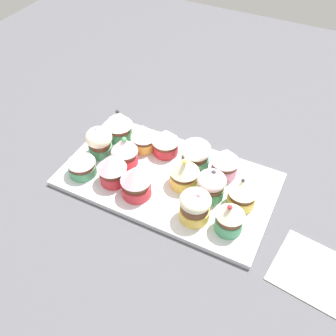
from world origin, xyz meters
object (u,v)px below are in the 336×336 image
cupcake_12 (166,141)px  napkin (319,274)px  cupcake_0 (81,163)px  cupcake_4 (230,217)px  cupcake_11 (143,136)px  cupcake_7 (184,172)px  cupcake_8 (211,185)px  cupcake_6 (125,149)px  cupcake_10 (118,124)px  cupcake_9 (242,193)px  cupcake_3 (195,206)px  cupcake_14 (225,161)px  baking_tray (168,180)px  cupcake_1 (112,168)px  cupcake_5 (99,141)px  cupcake_2 (136,181)px  cupcake_13 (196,154)px

cupcake_12 → napkin: (38.11, -14.95, -4.42)cm
cupcake_0 → cupcake_4: 33.47cm
cupcake_0 → cupcake_11: 15.29cm
cupcake_7 → napkin: size_ratio=0.50×
cupcake_7 → cupcake_11: bearing=154.3°
cupcake_8 → cupcake_11: size_ratio=1.00×
cupcake_0 → cupcake_6: 9.89cm
cupcake_10 → cupcake_12: 12.26cm
cupcake_6 → cupcake_9: 27.05cm
cupcake_3 → cupcake_12: cupcake_3 is taller
cupcake_4 → cupcake_7: 14.06cm
cupcake_14 → cupcake_10: bearing=179.7°
baking_tray → cupcake_14: 12.98cm
cupcake_9 → cupcake_11: (-25.66, 6.06, -0.07)cm
cupcake_8 → cupcake_1: bearing=-164.9°
cupcake_5 → cupcake_14: same height
cupcake_2 → cupcake_6: size_ratio=1.06×
cupcake_11 → napkin: size_ratio=0.44×
cupcake_7 → cupcake_6: bearing=177.6°
cupcake_4 → cupcake_1: bearing=178.5°
cupcake_2 → cupcake_14: (14.08, 13.48, -0.16)cm
cupcake_11 → cupcake_13: (12.88, 0.19, -0.15)cm
cupcake_11 → cupcake_2: bearing=-67.0°
baking_tray → cupcake_4: size_ratio=6.10×
cupcake_4 → cupcake_11: (-25.51, 12.72, -0.05)cm
cupcake_10 → cupcake_0: bearing=-93.8°
cupcake_1 → cupcake_2: bearing=-8.1°
baking_tray → cupcake_2: 9.13cm
cupcake_6 → cupcake_12: (6.60, 6.53, -0.11)cm
cupcake_0 → cupcake_14: bearing=26.3°
cupcake_1 → cupcake_8: (20.02, 5.40, -0.62)cm
baking_tray → cupcake_10: size_ratio=5.68×
cupcake_2 → cupcake_13: bearing=60.6°
baking_tray → cupcake_13: (3.62, 6.18, 4.04)cm
cupcake_2 → cupcake_10: bearing=132.7°
cupcake_4 → cupcake_6: 27.81cm
cupcake_10 → cupcake_12: size_ratio=1.19×
cupcake_3 → cupcake_7: bearing=129.1°
cupcake_9 → cupcake_12: 21.59cm
cupcake_0 → cupcake_2: bearing=0.5°
cupcake_0 → cupcake_1: bearing=7.8°
cupcake_0 → cupcake_3: bearing=-0.2°
cupcake_12 → cupcake_8: bearing=-28.1°
cupcake_5 → napkin: cupcake_5 is taller
cupcake_0 → cupcake_12: (13.17, 13.91, 0.32)cm
cupcake_9 → cupcake_5: bearing=179.9°
cupcake_1 → cupcake_13: cupcake_1 is taller
cupcake_8 → cupcake_13: bearing=133.2°
cupcake_3 → cupcake_6: 21.34cm
cupcake_0 → cupcake_10: size_ratio=0.79×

